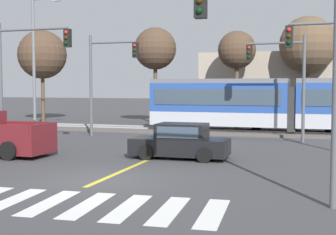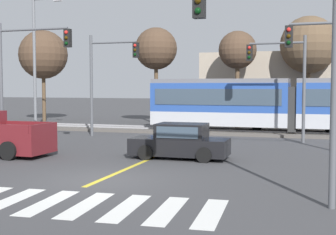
% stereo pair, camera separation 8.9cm
% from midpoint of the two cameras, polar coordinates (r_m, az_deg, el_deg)
% --- Properties ---
extents(ground_plane, '(200.00, 200.00, 0.00)m').
position_cam_midpoint_polar(ground_plane, '(15.84, -8.24, -7.55)').
color(ground_plane, '#3D3D3F').
extents(track_bed, '(120.00, 4.00, 0.18)m').
position_cam_midpoint_polar(track_bed, '(31.75, 5.19, -1.66)').
color(track_bed, '#56514C').
rests_on(track_bed, ground).
extents(rail_near, '(120.00, 0.08, 0.10)m').
position_cam_midpoint_polar(rail_near, '(31.04, 4.91, -1.52)').
color(rail_near, '#939399').
rests_on(rail_near, track_bed).
extents(rail_far, '(120.00, 0.08, 0.10)m').
position_cam_midpoint_polar(rail_far, '(32.44, 5.47, -1.30)').
color(rail_far, '#939399').
rests_on(rail_far, track_bed).
extents(light_rail_tram, '(18.50, 2.64, 3.43)m').
position_cam_midpoint_polar(light_rail_tram, '(30.91, 14.86, 1.72)').
color(light_rail_tram, '#B7BAC1').
rests_on(light_rail_tram, track_bed).
extents(crosswalk_stripe_3, '(0.76, 2.83, 0.01)m').
position_cam_midpoint_polar(crosswalk_stripe_3, '(13.65, -18.57, -9.54)').
color(crosswalk_stripe_3, silver).
rests_on(crosswalk_stripe_3, ground).
extents(crosswalk_stripe_4, '(0.76, 2.83, 0.01)m').
position_cam_midpoint_polar(crosswalk_stripe_4, '(13.11, -14.44, -10.01)').
color(crosswalk_stripe_4, silver).
rests_on(crosswalk_stripe_4, ground).
extents(crosswalk_stripe_5, '(0.76, 2.83, 0.01)m').
position_cam_midpoint_polar(crosswalk_stripe_5, '(12.64, -9.96, -10.47)').
color(crosswalk_stripe_5, silver).
rests_on(crosswalk_stripe_5, ground).
extents(crosswalk_stripe_6, '(0.76, 2.83, 0.01)m').
position_cam_midpoint_polar(crosswalk_stripe_6, '(12.26, -5.15, -10.88)').
color(crosswalk_stripe_6, silver).
rests_on(crosswalk_stripe_6, ground).
extents(crosswalk_stripe_7, '(0.76, 2.83, 0.01)m').
position_cam_midpoint_polar(crosswalk_stripe_7, '(11.96, -0.06, -11.24)').
color(crosswalk_stripe_7, silver).
rests_on(crosswalk_stripe_7, ground).
extents(crosswalk_stripe_8, '(0.76, 2.83, 0.01)m').
position_cam_midpoint_polar(crosswalk_stripe_8, '(11.76, 5.27, -11.52)').
color(crosswalk_stripe_8, silver).
rests_on(crosswalk_stripe_8, ground).
extents(lane_centre_line, '(0.20, 16.10, 0.01)m').
position_cam_midpoint_polar(lane_centre_line, '(22.12, -0.45, -4.26)').
color(lane_centre_line, gold).
rests_on(lane_centre_line, ground).
extents(sedan_crossing, '(4.23, 1.98, 1.52)m').
position_cam_midpoint_polar(sedan_crossing, '(20.20, 1.38, -3.04)').
color(sedan_crossing, black).
rests_on(sedan_crossing, ground).
extents(traffic_light_near_right, '(3.75, 0.38, 6.36)m').
position_cam_midpoint_polar(traffic_light_near_right, '(12.53, 14.07, 8.61)').
color(traffic_light_near_right, '#515459').
rests_on(traffic_light_near_right, ground).
extents(traffic_light_far_right, '(3.25, 0.38, 5.90)m').
position_cam_midpoint_polar(traffic_light_far_right, '(26.79, 13.83, 5.37)').
color(traffic_light_far_right, '#515459').
rests_on(traffic_light_far_right, ground).
extents(traffic_light_far_left, '(3.25, 0.38, 6.28)m').
position_cam_midpoint_polar(traffic_light_far_left, '(29.21, -7.66, 5.69)').
color(traffic_light_far_left, '#515459').
rests_on(traffic_light_far_left, ground).
extents(traffic_light_mid_left, '(4.25, 0.38, 6.40)m').
position_cam_midpoint_polar(traffic_light_mid_left, '(25.34, -17.36, 6.26)').
color(traffic_light_mid_left, '#515459').
rests_on(traffic_light_mid_left, ground).
extents(street_lamp_west, '(2.25, 0.28, 9.11)m').
position_cam_midpoint_polar(street_lamp_west, '(32.90, -15.84, 7.22)').
color(street_lamp_west, slate).
rests_on(street_lamp_west, ground).
extents(bare_tree_far_west, '(4.29, 4.29, 8.07)m').
position_cam_midpoint_polar(bare_tree_far_west, '(43.15, -15.14, 7.39)').
color(bare_tree_far_west, brown).
rests_on(bare_tree_far_west, ground).
extents(bare_tree_west, '(3.47, 3.47, 7.96)m').
position_cam_midpoint_polar(bare_tree_west, '(38.94, -1.63, 8.33)').
color(bare_tree_west, brown).
rests_on(bare_tree_west, ground).
extents(bare_tree_east, '(2.82, 2.82, 7.23)m').
position_cam_midpoint_polar(bare_tree_east, '(35.42, 8.33, 8.04)').
color(bare_tree_east, brown).
rests_on(bare_tree_east, ground).
extents(bare_tree_far_east, '(4.19, 4.19, 8.27)m').
position_cam_midpoint_polar(bare_tree_far_east, '(36.27, 16.63, 8.47)').
color(bare_tree_far_east, brown).
rests_on(bare_tree_far_east, ground).
extents(building_backdrop_far, '(16.73, 6.00, 5.83)m').
position_cam_midpoint_polar(building_backdrop_far, '(40.02, 16.43, 3.38)').
color(building_backdrop_far, tan).
rests_on(building_backdrop_far, ground).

